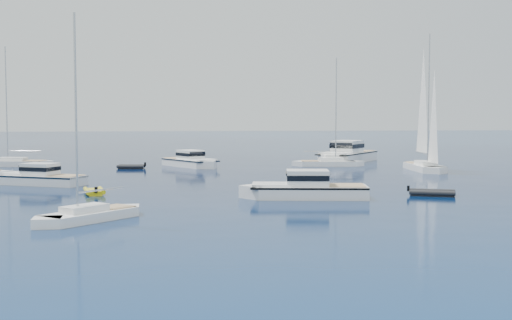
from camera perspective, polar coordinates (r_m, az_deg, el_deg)
The scene contains 12 objects.
ground at distance 40.67m, azimuth 10.22°, elevation -5.33°, with size 400.00×400.00×0.00m, color navy.
motor_cruiser_centre at distance 52.54m, azimuth 4.05°, elevation -3.17°, with size 3.21×10.48×2.75m, color silver, non-canonical shape.
motor_cruiser_far_l at distance 65.13m, azimuth -17.55°, elevation -1.96°, with size 2.91×9.50×2.49m, color white, non-canonical shape.
motor_cruiser_distant at distance 90.99m, azimuth 7.47°, elevation -0.17°, with size 4.20×13.73×3.60m, color white, non-canonical shape.
motor_cruiser_horizon at distance 82.81m, azimuth -5.37°, elevation -0.56°, with size 2.99×9.76×2.56m, color white, non-canonical shape.
sailboat_fore at distance 42.91m, azimuth -13.64°, elevation -4.89°, with size 2.27×8.71×12.81m, color white, non-canonical shape.
sailboat_centre at distance 84.11m, azimuth 5.98°, elevation -0.50°, with size 2.40×9.24×13.59m, color white, non-canonical shape.
sailboat_sails_r at distance 79.42m, azimuth 13.77°, elevation -0.85°, with size 2.77×10.66×15.67m, color white, non-canonical shape.
sailboat_far_l at distance 88.33m, azimuth -19.26°, elevation -0.48°, with size 2.64×10.17×14.95m, color silver, non-canonical shape.
tender_yellow at distance 56.51m, azimuth -13.25°, elevation -2.77°, with size 1.81×3.22×0.95m, color #CDC00C, non-canonical shape.
tender_grey_near at distance 55.75m, azimuth 14.39°, elevation -2.88°, with size 2.01×3.68×0.95m, color black, non-canonical shape.
tender_grey_far at distance 81.02m, azimuth -10.30°, elevation -0.71°, with size 1.83×3.27×0.95m, color black, non-canonical shape.
Camera 1 is at (-11.40, -38.49, 6.54)m, focal length 48.30 mm.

